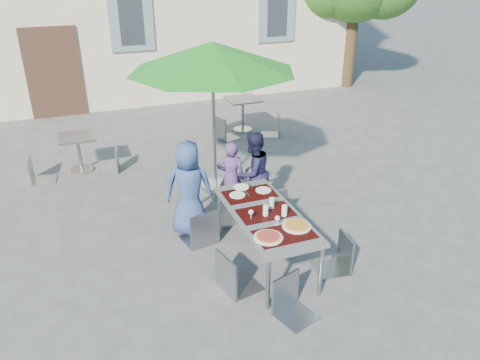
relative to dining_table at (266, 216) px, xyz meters
name	(u,v)px	position (x,y,z in m)	size (l,w,h in m)	color
ground	(237,260)	(-0.34, 0.16, -0.70)	(90.00, 90.00, 0.00)	#48494B
dining_table	(266,216)	(0.00, 0.00, 0.00)	(0.80, 1.85, 0.76)	#424247
pizza_near_left	(268,237)	(-0.21, -0.56, 0.07)	(0.35, 0.35, 0.03)	white
pizza_near_right	(297,226)	(0.21, -0.45, 0.07)	(0.35, 0.35, 0.03)	white
glassware	(272,210)	(0.05, -0.08, 0.13)	(0.49, 0.48, 0.15)	silver
place_settings	(248,191)	(0.01, 0.64, 0.06)	(0.65, 0.42, 0.01)	white
child_0	(189,189)	(-0.72, 1.09, 0.01)	(0.69, 0.45, 1.42)	navy
child_1	(231,178)	(0.05, 1.44, -0.10)	(0.44, 0.29, 1.20)	#503770
child_2	(253,173)	(0.39, 1.37, -0.04)	(0.64, 0.37, 1.32)	#1A1A39
chair_0	(201,207)	(-0.66, 0.72, -0.10)	(0.52, 0.53, 1.01)	gray
chair_1	(229,187)	(-0.10, 1.12, -0.09)	(0.56, 0.56, 1.03)	gray
chair_2	(271,184)	(0.53, 1.00, -0.09)	(0.46, 0.46, 1.02)	gray
chair_3	(233,250)	(-0.60, -0.41, -0.11)	(0.53, 0.53, 1.00)	gray
chair_4	(341,233)	(0.83, -0.48, -0.16)	(0.46, 0.45, 0.92)	gray
chair_5	(292,275)	(-0.12, -1.03, -0.17)	(0.50, 0.50, 0.90)	gray
patio_umbrella	(212,58)	(0.06, 2.29, 1.59)	(2.71, 2.71, 2.53)	#B3B7BC
cafe_table_0	(79,148)	(-2.08, 3.95, -0.23)	(0.66, 0.66, 0.70)	#B3B7BC
bg_chair_l_0	(33,153)	(-2.85, 3.76, -0.14)	(0.46, 0.45, 0.94)	#929A9D
bg_chair_r_0	(111,146)	(-1.52, 3.73, -0.19)	(0.46, 0.45, 0.87)	gray
cafe_table_1	(243,108)	(1.61, 4.95, -0.16)	(0.72, 0.72, 0.77)	#B3B7BC
bg_chair_l_1	(223,114)	(1.01, 4.57, -0.10)	(0.56, 0.56, 1.01)	gray
bg_chair_r_1	(275,113)	(2.17, 4.41, -0.16)	(0.53, 0.53, 0.92)	#92999D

